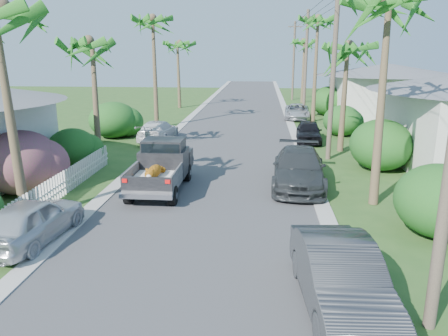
# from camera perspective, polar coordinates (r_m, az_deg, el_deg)

# --- Properties ---
(ground) EXTENTS (120.00, 120.00, 0.00)m
(ground) POSITION_cam_1_polar(r_m,az_deg,el_deg) (12.07, -5.04, -13.15)
(ground) COLOR #294E1D
(ground) RESTS_ON ground
(road) EXTENTS (8.00, 100.00, 0.02)m
(road) POSITION_cam_1_polar(r_m,az_deg,el_deg) (35.97, 1.77, 5.96)
(road) COLOR #38383A
(road) RESTS_ON ground
(curb_left) EXTENTS (0.60, 100.00, 0.06)m
(curb_left) POSITION_cam_1_polar(r_m,az_deg,el_deg) (36.45, -5.03, 6.06)
(curb_left) COLOR #A5A39E
(curb_left) RESTS_ON ground
(curb_right) EXTENTS (0.60, 100.00, 0.06)m
(curb_right) POSITION_cam_1_polar(r_m,az_deg,el_deg) (35.99, 8.66, 5.83)
(curb_right) COLOR #A5A39E
(curb_right) RESTS_ON ground
(pickup_truck) EXTENTS (1.98, 5.12, 2.06)m
(pickup_truck) POSITION_cam_1_polar(r_m,az_deg,el_deg) (18.77, -7.98, 0.46)
(pickup_truck) COLOR black
(pickup_truck) RESTS_ON ground
(parked_car_rn) EXTENTS (2.01, 4.76, 1.53)m
(parked_car_rn) POSITION_cam_1_polar(r_m,az_deg,el_deg) (10.42, 14.95, -13.71)
(parked_car_rn) COLOR #303336
(parked_car_rn) RESTS_ON ground
(parked_car_rm) EXTENTS (2.55, 5.54, 1.57)m
(parked_car_rm) POSITION_cam_1_polar(r_m,az_deg,el_deg) (19.08, 9.75, -0.07)
(parked_car_rm) COLOR #2D3132
(parked_car_rm) RESTS_ON ground
(parked_car_rf) EXTENTS (1.78, 3.97, 1.32)m
(parked_car_rf) POSITION_cam_1_polar(r_m,az_deg,el_deg) (28.65, 11.01, 4.67)
(parked_car_rf) COLOR black
(parked_car_rf) RESTS_ON ground
(parked_car_rd) EXTENTS (2.34, 4.63, 1.26)m
(parked_car_rd) POSITION_cam_1_polar(r_m,az_deg,el_deg) (38.35, 9.53, 7.26)
(parked_car_rd) COLOR #B6B8BE
(parked_car_rd) RESTS_ON ground
(parked_car_ln) EXTENTS (2.04, 4.19, 1.38)m
(parked_car_ln) POSITION_cam_1_polar(r_m,az_deg,el_deg) (14.60, -23.80, -6.31)
(parked_car_ln) COLOR silver
(parked_car_ln) RESTS_ON ground
(parked_car_lf) EXTENTS (2.11, 4.63, 1.31)m
(parked_car_lf) POSITION_cam_1_polar(r_m,az_deg,el_deg) (28.78, -8.62, 4.81)
(parked_car_lf) COLOR silver
(parked_car_lf) RESTS_ON ground
(palm_l_b) EXTENTS (4.40, 4.40, 7.40)m
(palm_l_b) POSITION_cam_1_polar(r_m,az_deg,el_deg) (24.11, -16.98, 15.52)
(palm_l_b) COLOR brown
(palm_l_b) RESTS_ON ground
(palm_l_c) EXTENTS (4.40, 4.40, 9.20)m
(palm_l_c) POSITION_cam_1_polar(r_m,az_deg,el_deg) (33.49, -9.30, 18.67)
(palm_l_c) COLOR brown
(palm_l_c) RESTS_ON ground
(palm_l_d) EXTENTS (4.40, 4.40, 7.70)m
(palm_l_d) POSITION_cam_1_polar(r_m,az_deg,el_deg) (45.26, -6.07, 15.93)
(palm_l_d) COLOR brown
(palm_l_d) RESTS_ON ground
(palm_r_b) EXTENTS (4.40, 4.40, 7.20)m
(palm_r_b) POSITION_cam_1_polar(r_m,az_deg,el_deg) (25.89, 15.85, 15.08)
(palm_r_b) COLOR brown
(palm_r_b) RESTS_ON ground
(palm_r_c) EXTENTS (4.40, 4.40, 9.40)m
(palm_r_c) POSITION_cam_1_polar(r_m,az_deg,el_deg) (36.79, 12.19, 18.50)
(palm_r_c) COLOR brown
(palm_r_c) RESTS_ON ground
(palm_r_d) EXTENTS (4.40, 4.40, 8.00)m
(palm_r_d) POSITION_cam_1_polar(r_m,az_deg,el_deg) (50.68, 10.49, 16.00)
(palm_r_d) COLOR brown
(palm_r_d) RESTS_ON ground
(shrub_l_b) EXTENTS (3.00, 3.30, 2.60)m
(shrub_l_b) POSITION_cam_1_polar(r_m,az_deg,el_deg) (19.62, -25.00, 0.69)
(shrub_l_b) COLOR #B91A6B
(shrub_l_b) RESTS_ON ground
(shrub_l_c) EXTENTS (2.40, 2.64, 2.00)m
(shrub_l_c) POSITION_cam_1_polar(r_m,az_deg,el_deg) (22.97, -19.20, 2.43)
(shrub_l_c) COLOR #13421A
(shrub_l_c) RESTS_ON ground
(shrub_l_d) EXTENTS (3.20, 3.52, 2.40)m
(shrub_l_d) POSITION_cam_1_polar(r_m,az_deg,el_deg) (30.48, -14.26, 6.12)
(shrub_l_d) COLOR #13421A
(shrub_l_d) RESTS_ON ground
(shrub_r_a) EXTENTS (2.80, 3.08, 2.30)m
(shrub_r_a) POSITION_cam_1_polar(r_m,az_deg,el_deg) (15.29, 26.44, -3.85)
(shrub_r_a) COLOR #13421A
(shrub_r_a) RESTS_ON ground
(shrub_r_b) EXTENTS (3.00, 3.30, 2.50)m
(shrub_r_b) POSITION_cam_1_polar(r_m,az_deg,el_deg) (22.69, 19.81, 2.87)
(shrub_r_b) COLOR #13421A
(shrub_r_b) RESTS_ON ground
(shrub_r_c) EXTENTS (2.60, 2.86, 2.10)m
(shrub_r_c) POSITION_cam_1_polar(r_m,az_deg,el_deg) (31.31, 15.17, 6.01)
(shrub_r_c) COLOR #13421A
(shrub_r_c) RESTS_ON ground
(shrub_r_d) EXTENTS (3.20, 3.52, 2.60)m
(shrub_r_d) POSITION_cam_1_polar(r_m,az_deg,el_deg) (41.15, 13.51, 8.52)
(shrub_r_d) COLOR #13421A
(shrub_r_d) RESTS_ON ground
(picket_fence) EXTENTS (0.10, 11.00, 1.00)m
(picket_fence) POSITION_cam_1_polar(r_m,az_deg,el_deg) (18.57, -20.64, -2.18)
(picket_fence) COLOR white
(picket_fence) RESTS_ON ground
(house_right_far) EXTENTS (9.00, 8.00, 4.60)m
(house_right_far) POSITION_cam_1_polar(r_m,az_deg,el_deg) (42.10, 20.40, 9.27)
(house_right_far) COLOR silver
(house_right_far) RESTS_ON ground
(utility_pole_b) EXTENTS (1.60, 0.26, 9.00)m
(utility_pole_b) POSITION_cam_1_polar(r_m,az_deg,el_deg) (23.77, 14.08, 11.99)
(utility_pole_b) COLOR brown
(utility_pole_b) RESTS_ON ground
(utility_pole_c) EXTENTS (1.60, 0.26, 9.00)m
(utility_pole_c) POSITION_cam_1_polar(r_m,az_deg,el_deg) (38.65, 10.63, 13.19)
(utility_pole_c) COLOR brown
(utility_pole_c) RESTS_ON ground
(utility_pole_d) EXTENTS (1.60, 0.26, 9.00)m
(utility_pole_d) POSITION_cam_1_polar(r_m,az_deg,el_deg) (53.60, 9.09, 13.71)
(utility_pole_d) COLOR brown
(utility_pole_d) RESTS_ON ground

